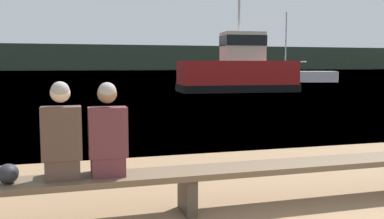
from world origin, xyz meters
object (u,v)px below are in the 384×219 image
at_px(person_left, 62,138).
at_px(tugboat_red, 238,73).
at_px(person_right, 108,136).
at_px(shopping_bag, 8,174).
at_px(moored_sailboat, 290,76).
at_px(bench_main, 187,177).

distance_m(person_left, tugboat_red, 22.33).
xyz_separation_m(person_left, person_right, (0.46, 0.00, -0.00)).
xyz_separation_m(person_right, shopping_bag, (-0.98, -0.03, -0.32)).
height_order(tugboat_red, moored_sailboat, tugboat_red).
bearing_deg(shopping_bag, person_left, 3.09).
bearing_deg(bench_main, person_right, 179.28).
height_order(shopping_bag, tugboat_red, tugboat_red).
relative_size(shopping_bag, moored_sailboat, 0.02).
bearing_deg(moored_sailboat, person_left, 165.97).
relative_size(person_left, person_right, 1.01).
relative_size(person_left, shopping_bag, 4.64).
bearing_deg(shopping_bag, moored_sailboat, 56.93).
bearing_deg(bench_main, moored_sailboat, 59.32).
bearing_deg(bench_main, person_left, 179.54).
bearing_deg(tugboat_red, moored_sailboat, -35.78).
bearing_deg(moored_sailboat, tugboat_red, 157.92).
height_order(bench_main, shopping_bag, shopping_bag).
bearing_deg(person_right, tugboat_red, 64.25).
distance_m(person_left, person_right, 0.46).
height_order(bench_main, person_right, person_right).
distance_m(shopping_bag, moored_sailboat, 37.97).
height_order(shopping_bag, moored_sailboat, moored_sailboat).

